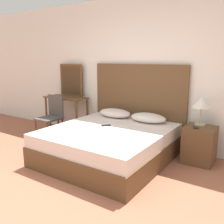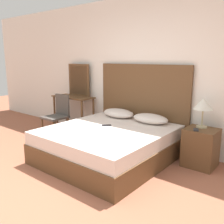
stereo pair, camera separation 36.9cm
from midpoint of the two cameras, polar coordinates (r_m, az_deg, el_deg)
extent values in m
plane|color=#9E5B42|center=(3.14, -18.80, -19.15)|extent=(16.00, 16.00, 0.00)
cube|color=white|center=(4.63, 5.28, 9.08)|extent=(10.00, 0.06, 2.70)
cube|color=brown|center=(4.05, -3.39, -8.68)|extent=(1.77, 1.91, 0.31)
cube|color=silver|center=(3.97, -3.44, -5.22)|extent=(1.74, 1.87, 0.20)
cube|color=brown|center=(4.68, 3.72, 1.70)|extent=(1.86, 0.05, 1.49)
ellipsoid|color=silver|center=(4.67, -1.59, -0.25)|extent=(0.63, 0.38, 0.16)
ellipsoid|color=silver|center=(4.32, 5.88, -1.34)|extent=(0.63, 0.38, 0.16)
cube|color=black|center=(4.10, -3.96, -3.12)|extent=(0.15, 0.16, 0.01)
cube|color=brown|center=(4.05, 16.89, -7.21)|extent=(0.45, 0.42, 0.58)
cylinder|color=tan|center=(4.05, 17.00, -2.77)|extent=(0.16, 0.16, 0.02)
cylinder|color=tan|center=(4.02, 17.13, -0.85)|extent=(0.02, 0.02, 0.26)
cone|color=silver|center=(3.98, 17.32, 2.14)|extent=(0.29, 0.29, 0.17)
cube|color=black|center=(3.88, 16.00, -3.44)|extent=(0.12, 0.17, 0.01)
cube|color=brown|center=(5.47, -12.42, 3.24)|extent=(0.96, 0.43, 0.02)
cylinder|color=brown|center=(5.76, -16.54, -0.52)|extent=(0.04, 0.04, 0.76)
cylinder|color=brown|center=(5.12, -10.15, -1.75)|extent=(0.04, 0.04, 0.76)
cylinder|color=brown|center=(5.98, -14.01, 0.09)|extent=(0.04, 0.04, 0.76)
cylinder|color=brown|center=(5.37, -7.61, -1.01)|extent=(0.04, 0.04, 0.76)
cube|color=brown|center=(5.56, -11.19, 7.15)|extent=(0.62, 0.03, 0.69)
cube|color=#B2BCC6|center=(5.56, -11.25, 7.14)|extent=(0.52, 0.01, 0.61)
cube|color=#4C4742|center=(5.20, -16.22, -1.49)|extent=(0.42, 0.45, 0.04)
cube|color=#4C4742|center=(5.28, -14.70, 1.42)|extent=(0.40, 0.04, 0.43)
cylinder|color=brown|center=(5.27, -18.94, -3.91)|extent=(0.04, 0.04, 0.39)
cylinder|color=brown|center=(5.00, -16.43, -4.60)|extent=(0.04, 0.04, 0.39)
cylinder|color=brown|center=(5.50, -15.76, -3.03)|extent=(0.04, 0.04, 0.39)
cylinder|color=brown|center=(5.24, -13.21, -3.63)|extent=(0.04, 0.04, 0.39)
camera|label=1|loc=(0.18, -92.67, -0.58)|focal=40.00mm
camera|label=2|loc=(0.18, 87.33, 0.58)|focal=40.00mm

